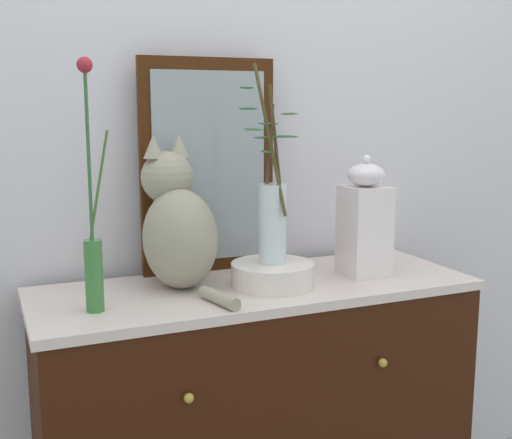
{
  "coord_description": "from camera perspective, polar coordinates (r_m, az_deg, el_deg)",
  "views": [
    {
      "loc": [
        -0.68,
        -1.59,
        1.32
      ],
      "look_at": [
        0.0,
        0.0,
        1.02
      ],
      "focal_mm": 45.74,
      "sensor_mm": 36.0,
      "label": 1
    }
  ],
  "objects": [
    {
      "name": "wall_back",
      "position": [
        2.0,
        -3.37,
        9.29
      ],
      "size": [
        4.4,
        0.08,
        2.6
      ],
      "primitive_type": "cube",
      "color": "silver",
      "rests_on": "ground_plane"
    },
    {
      "name": "sideboard",
      "position": [
        1.95,
        0.0,
        -17.65
      ],
      "size": [
        1.21,
        0.46,
        0.84
      ],
      "color": "black",
      "rests_on": "ground_plane"
    },
    {
      "name": "mirror_leaning",
      "position": [
        1.89,
        -4.18,
        4.64
      ],
      "size": [
        0.4,
        0.03,
        0.62
      ],
      "color": "#381907",
      "rests_on": "sideboard"
    },
    {
      "name": "cat_sitting",
      "position": [
        1.74,
        -6.88,
        -0.51
      ],
      "size": [
        0.24,
        0.39,
        0.41
      ],
      "color": "gray",
      "rests_on": "sideboard"
    },
    {
      "name": "vase_slim_green",
      "position": [
        1.57,
        -14.09,
        -2.03
      ],
      "size": [
        0.07,
        0.04,
        0.59
      ],
      "color": "#377234",
      "rests_on": "sideboard"
    },
    {
      "name": "bowl_porcelain",
      "position": [
        1.76,
        1.45,
        -4.84
      ],
      "size": [
        0.22,
        0.22,
        0.06
      ],
      "primitive_type": "cylinder",
      "color": "silver",
      "rests_on": "sideboard"
    },
    {
      "name": "vase_glass_clear",
      "position": [
        1.72,
        1.41,
        0.75
      ],
      "size": [
        0.18,
        0.17,
        0.53
      ],
      "color": "silver",
      "rests_on": "bowl_porcelain"
    },
    {
      "name": "jar_lidded_porcelain",
      "position": [
        1.88,
        9.49,
        -0.16
      ],
      "size": [
        0.12,
        0.12,
        0.35
      ],
      "color": "white",
      "rests_on": "sideboard"
    }
  ]
}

